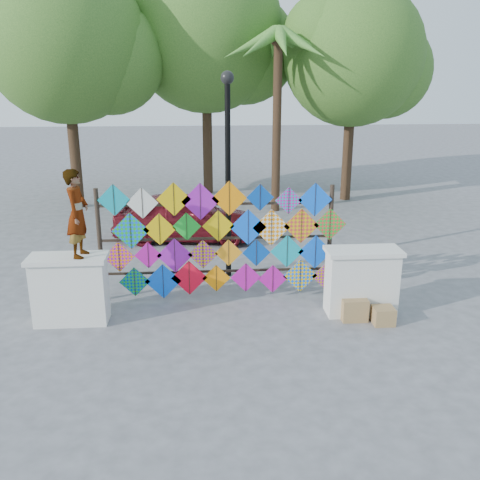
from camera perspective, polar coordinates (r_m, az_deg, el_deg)
The scene contains 13 objects.
ground at distance 10.38m, azimuth -2.29°, elevation -7.73°, with size 80.00×80.00×0.00m, color gray.
parapet_left at distance 10.22m, azimuth -17.66°, elevation -5.01°, with size 1.40×0.65×1.28m.
parapet_right at distance 10.37m, azimuth 12.84°, elevation -4.28°, with size 1.40×0.65×1.28m.
kite_rack at distance 10.62m, azimuth -1.99°, elevation -0.03°, with size 4.94×0.24×2.42m.
tree_west at distance 18.92m, azimuth -17.87°, elevation 19.47°, with size 5.85×5.20×8.01m.
tree_mid at distance 20.49m, azimuth -3.38°, elevation 21.08°, with size 6.30×5.60×8.61m.
tree_east at distance 19.70m, azimuth 12.24°, elevation 18.61°, with size 5.40×4.80×7.42m.
palm_tree at distance 17.60m, azimuth 4.09°, elevation 19.03°, with size 3.62×3.62×5.83m.
vendor_woman at distance 9.73m, azimuth -16.96°, elevation 2.72°, with size 0.57×0.37×1.56m, color #99999E.
sedan at distance 14.73m, azimuth -5.82°, elevation 2.52°, with size 1.57×3.90×1.33m, color maroon.
lamppost at distance 11.55m, azimuth -1.31°, elevation 8.82°, with size 0.28×0.28×4.46m.
cardboard_box_near at distance 10.26m, azimuth 11.99°, elevation -7.13°, with size 0.47×0.42×0.42m, color tan.
cardboard_box_far at distance 10.21m, azimuth 15.02°, elevation -7.79°, with size 0.38×0.35×0.32m, color tan.
Camera 1 is at (-0.29, -9.41, 4.36)m, focal length 40.00 mm.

